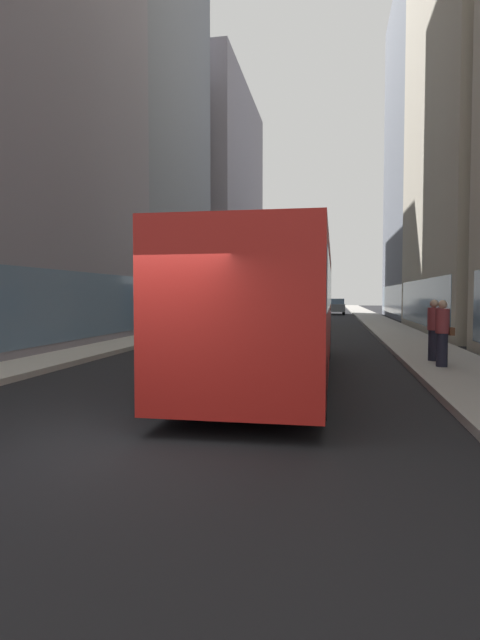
# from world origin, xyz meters

# --- Properties ---
(ground_plane) EXTENTS (120.00, 120.00, 0.00)m
(ground_plane) POSITION_xyz_m (0.00, 35.00, 0.00)
(ground_plane) COLOR black
(sidewalk_left) EXTENTS (2.40, 110.00, 0.15)m
(sidewalk_left) POSITION_xyz_m (-5.70, 35.00, 0.07)
(sidewalk_left) COLOR #ADA89E
(sidewalk_left) RESTS_ON ground
(sidewalk_right) EXTENTS (2.40, 110.00, 0.15)m
(sidewalk_right) POSITION_xyz_m (5.70, 35.00, 0.07)
(sidewalk_right) COLOR #9E9991
(sidewalk_right) RESTS_ON ground
(building_left_mid) EXTENTS (9.70, 14.52, 32.40)m
(building_left_mid) POSITION_xyz_m (-11.90, 26.08, 16.19)
(building_left_mid) COLOR slate
(building_left_mid) RESTS_ON ground
(building_left_far) EXTENTS (11.49, 21.20, 23.14)m
(building_left_far) POSITION_xyz_m (-11.90, 46.22, 11.56)
(building_left_far) COLOR slate
(building_left_far) RESTS_ON ground
(building_right_far) EXTENTS (8.70, 18.13, 28.57)m
(building_right_far) POSITION_xyz_m (11.90, 40.07, 14.28)
(building_right_far) COLOR slate
(building_right_far) RESTS_ON ground
(transit_bus) EXTENTS (2.78, 11.53, 3.05)m
(transit_bus) POSITION_xyz_m (1.20, 5.98, 1.78)
(transit_bus) COLOR red
(transit_bus) RESTS_ON ground
(car_silver_sedan) EXTENTS (1.94, 4.27, 1.62)m
(car_silver_sedan) POSITION_xyz_m (-1.20, 44.03, 0.82)
(car_silver_sedan) COLOR #B7BABF
(car_silver_sedan) RESTS_ON ground
(car_grey_wagon) EXTENTS (1.77, 3.95, 1.62)m
(car_grey_wagon) POSITION_xyz_m (2.80, 46.87, 0.82)
(car_grey_wagon) COLOR slate
(car_grey_wagon) RESTS_ON ground
(car_yellow_taxi) EXTENTS (1.75, 4.04, 1.62)m
(car_yellow_taxi) POSITION_xyz_m (1.20, 26.34, 0.82)
(car_yellow_taxi) COLOR yellow
(car_yellow_taxi) RESTS_ON ground
(box_truck) EXTENTS (2.30, 7.50, 3.05)m
(box_truck) POSITION_xyz_m (-2.80, 17.91, 1.67)
(box_truck) COLOR #19519E
(box_truck) RESTS_ON ground
(dalmatian_dog) EXTENTS (0.22, 0.96, 0.72)m
(dalmatian_dog) POSITION_xyz_m (-0.53, 2.15, 0.51)
(dalmatian_dog) COLOR white
(dalmatian_dog) RESTS_ON ground
(pedestrian_with_handbag) EXTENTS (0.45, 0.34, 1.69)m
(pedestrian_with_handbag) POSITION_xyz_m (5.29, 7.35, 1.01)
(pedestrian_with_handbag) COLOR #1E1E2D
(pedestrian_with_handbag) RESTS_ON sidewalk_right
(pedestrian_in_coat) EXTENTS (0.34, 0.34, 1.69)m
(pedestrian_in_coat) POSITION_xyz_m (5.30, 8.57, 1.01)
(pedestrian_in_coat) COLOR #1E1E2D
(pedestrian_in_coat) RESTS_ON sidewalk_right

